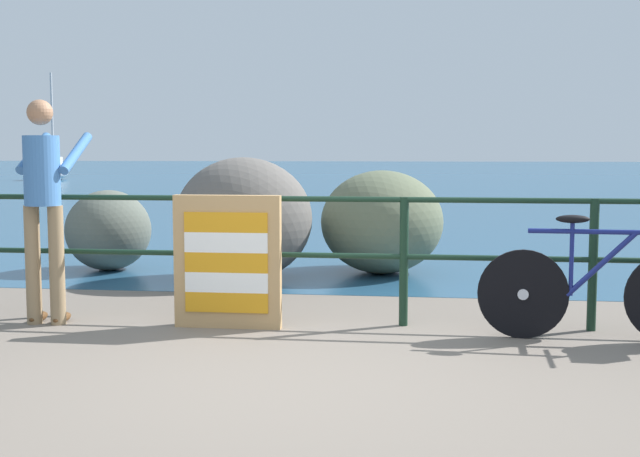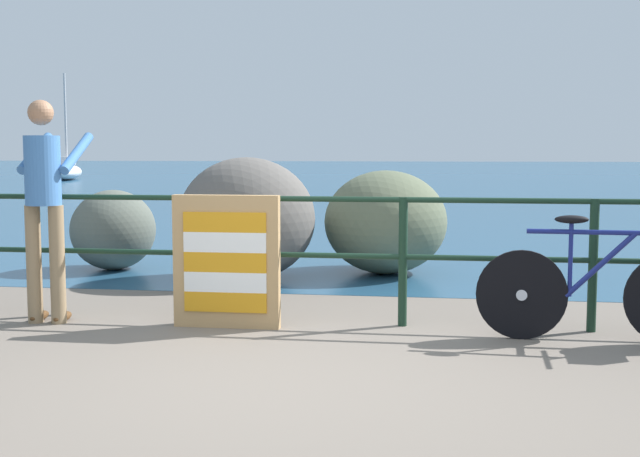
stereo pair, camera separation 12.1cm
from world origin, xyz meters
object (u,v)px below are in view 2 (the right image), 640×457
Objects in this scene: bicycle at (618,279)px; breakwater_boulder_left at (113,230)px; folded_deckchair_stack at (226,262)px; person_at_railing at (45,200)px; breakwater_boulder_main at (247,219)px; breakwater_boulder_right at (386,222)px; sailboat at (66,171)px.

breakwater_boulder_left reaches higher than bicycle.
breakwater_boulder_left is at bearing 126.62° from folded_deckchair_stack.
breakwater_boulder_main is at bearing -24.56° from person_at_railing.
bicycle is 3.62m from breakwater_boulder_right.
sailboat is at bearing 116.55° from breakwater_boulder_left.
person_at_railing is 1.21× the size of breakwater_boulder_main.
person_at_railing reaches higher than folded_deckchair_stack.
breakwater_boulder_right reaches higher than bicycle.
breakwater_boulder_main is at bearing -16.14° from breakwater_boulder_left.
breakwater_boulder_right is (-1.86, 3.11, 0.12)m from bicycle.
bicycle is 1.07× the size of breakwater_boulder_right.
bicycle is at bearing -90.77° from person_at_railing.
breakwater_boulder_left is (-1.71, 0.49, -0.19)m from breakwater_boulder_main.
breakwater_boulder_right reaches higher than folded_deckchair_stack.
bicycle is 34.77m from sailboat.
breakwater_boulder_main is (-0.39, 2.33, 0.14)m from folded_deckchair_stack.
bicycle is 4.42m from person_at_railing.
folded_deckchair_stack reaches higher than breakwater_boulder_left.
bicycle is at bearing -167.28° from sailboat.
folded_deckchair_stack is at bearing -109.26° from breakwater_boulder_right.
breakwater_boulder_main is 1.42× the size of breakwater_boulder_left.
sailboat reaches higher than breakwater_boulder_left.
breakwater_boulder_left is 3.15m from breakwater_boulder_right.
folded_deckchair_stack is at bearing -88.79° from person_at_railing.
breakwater_boulder_main is at bearing 99.51° from folded_deckchair_stack.
breakwater_boulder_right is at bearing -167.18° from sailboat.
breakwater_boulder_main is 1.79m from breakwater_boulder_left.
folded_deckchair_stack is 1.01× the size of breakwater_boulder_left.
sailboat is (-13.93, 29.48, -0.57)m from person_at_railing.
breakwater_boulder_right is 31.15m from sailboat.
folded_deckchair_stack is 0.71× the size of breakwater_boulder_main.
breakwater_boulder_main reaches higher than folded_deckchair_stack.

